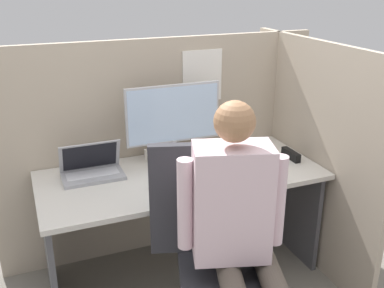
% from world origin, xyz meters
% --- Properties ---
extents(cubicle_panel_back, '(2.16, 0.05, 1.44)m').
position_xyz_m(cubicle_panel_back, '(0.00, 0.74, 0.72)').
color(cubicle_panel_back, tan).
rests_on(cubicle_panel_back, ground).
extents(cubicle_panel_right, '(0.04, 1.36, 1.44)m').
position_xyz_m(cubicle_panel_right, '(0.86, 0.29, 0.72)').
color(cubicle_panel_right, tan).
rests_on(cubicle_panel_right, ground).
extents(desk, '(1.66, 0.72, 0.70)m').
position_xyz_m(desk, '(0.00, 0.36, 0.54)').
color(desk, beige).
rests_on(desk, ground).
extents(paper_box, '(0.33, 0.21, 0.07)m').
position_xyz_m(paper_box, '(0.02, 0.55, 0.74)').
color(paper_box, white).
rests_on(paper_box, desk).
extents(monitor, '(0.59, 0.20, 0.42)m').
position_xyz_m(monitor, '(0.02, 0.55, 0.99)').
color(monitor, '#B2B2B7').
rests_on(monitor, paper_box).
extents(laptop, '(0.35, 0.20, 0.21)m').
position_xyz_m(laptop, '(-0.50, 0.51, 0.75)').
color(laptop, '#99999E').
rests_on(laptop, desk).
extents(mouse, '(0.07, 0.05, 0.04)m').
position_xyz_m(mouse, '(-0.21, 0.23, 0.72)').
color(mouse, gray).
rests_on(mouse, desk).
extents(stapler, '(0.04, 0.17, 0.05)m').
position_xyz_m(stapler, '(0.72, 0.31, 0.73)').
color(stapler, black).
rests_on(stapler, desk).
extents(carrot_toy, '(0.05, 0.14, 0.05)m').
position_xyz_m(carrot_toy, '(0.30, 0.16, 0.73)').
color(carrot_toy, orange).
rests_on(carrot_toy, desk).
extents(office_chair, '(0.58, 0.62, 1.07)m').
position_xyz_m(office_chair, '(-0.06, -0.25, 0.55)').
color(office_chair, '#2D2D33').
rests_on(office_chair, ground).
extents(person, '(0.46, 0.52, 1.33)m').
position_xyz_m(person, '(-0.01, -0.42, 0.77)').
color(person, brown).
rests_on(person, ground).
extents(coffee_mug, '(0.08, 0.08, 0.10)m').
position_xyz_m(coffee_mug, '(0.40, 0.56, 0.76)').
color(coffee_mug, '#232328').
rests_on(coffee_mug, desk).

